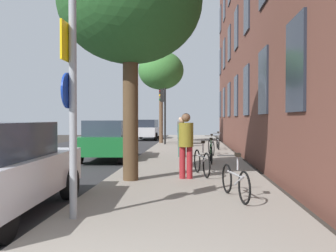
% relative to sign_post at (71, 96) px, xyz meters
% --- Properties ---
extents(ground_plane, '(41.80, 41.80, 0.00)m').
position_rel_sign_post_xyz_m(ground_plane, '(-1.78, 11.66, -2.05)').
color(ground_plane, '#332D28').
extents(road_asphalt, '(7.00, 38.00, 0.01)m').
position_rel_sign_post_xyz_m(road_asphalt, '(-3.88, 11.66, -2.05)').
color(road_asphalt, '#2D2D30').
rests_on(road_asphalt, ground).
extents(sidewalk, '(4.20, 38.00, 0.12)m').
position_rel_sign_post_xyz_m(sidewalk, '(1.72, 11.66, -1.99)').
color(sidewalk, gray).
rests_on(sidewalk, ground).
extents(sign_post, '(0.15, 0.60, 3.48)m').
position_rel_sign_post_xyz_m(sign_post, '(0.00, 0.00, 0.00)').
color(sign_post, gray).
rests_on(sign_post, sidewalk).
extents(traffic_light, '(0.43, 0.24, 3.47)m').
position_rel_sign_post_xyz_m(traffic_light, '(0.08, 17.20, 0.45)').
color(traffic_light, black).
rests_on(traffic_light, sidewalk).
extents(tree_near, '(3.67, 3.67, 6.10)m').
position_rel_sign_post_xyz_m(tree_near, '(0.31, 3.71, 2.58)').
color(tree_near, '#4C3823').
rests_on(tree_near, sidewalk).
extents(tree_far, '(2.96, 2.96, 6.00)m').
position_rel_sign_post_xyz_m(tree_far, '(-0.18, 18.54, 2.77)').
color(tree_far, brown).
rests_on(tree_far, sidewalk).
extents(bicycle_0, '(0.52, 1.65, 0.91)m').
position_rel_sign_post_xyz_m(bicycle_0, '(2.73, 1.65, -1.58)').
color(bicycle_0, black).
rests_on(bicycle_0, sidewalk).
extents(bicycle_1, '(0.54, 1.68, 0.97)m').
position_rel_sign_post_xyz_m(bicycle_1, '(2.15, 4.66, -1.55)').
color(bicycle_1, black).
rests_on(bicycle_1, sidewalk).
extents(bicycle_2, '(0.42, 1.58, 0.90)m').
position_rel_sign_post_xyz_m(bicycle_2, '(2.55, 7.65, -1.58)').
color(bicycle_2, black).
rests_on(bicycle_2, sidewalk).
extents(bicycle_3, '(0.42, 1.60, 0.92)m').
position_rel_sign_post_xyz_m(bicycle_3, '(2.71, 10.65, -1.58)').
color(bicycle_3, black).
rests_on(bicycle_3, sidewalk).
extents(bicycle_4, '(0.42, 1.64, 0.92)m').
position_rel_sign_post_xyz_m(bicycle_4, '(3.20, 13.65, -1.58)').
color(bicycle_4, black).
rests_on(bicycle_4, sidewalk).
extents(pedestrian_0, '(0.54, 0.54, 1.72)m').
position_rel_sign_post_xyz_m(pedestrian_0, '(1.72, 4.04, -0.95)').
color(pedestrian_0, maroon).
rests_on(pedestrian_0, sidewalk).
extents(pedestrian_1, '(0.50, 0.50, 1.58)m').
position_rel_sign_post_xyz_m(pedestrian_1, '(1.45, 9.60, -1.03)').
color(pedestrian_1, '#33594C').
rests_on(pedestrian_1, sidewalk).
extents(pedestrian_2, '(0.53, 0.53, 1.67)m').
position_rel_sign_post_xyz_m(pedestrian_2, '(1.22, 15.15, -0.98)').
color(pedestrian_2, '#4C4742').
rests_on(pedestrian_2, sidewalk).
extents(car_1, '(1.96, 4.04, 1.62)m').
position_rel_sign_post_xyz_m(car_1, '(-1.54, 9.10, -1.21)').
color(car_1, '#19662D').
rests_on(car_1, road_asphalt).
extents(car_2, '(1.85, 4.41, 1.62)m').
position_rel_sign_post_xyz_m(car_2, '(-1.71, 24.04, -1.21)').
color(car_2, '#B7B7BC').
rests_on(car_2, road_asphalt).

